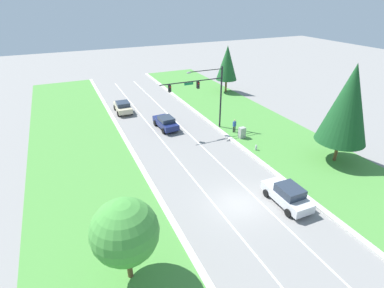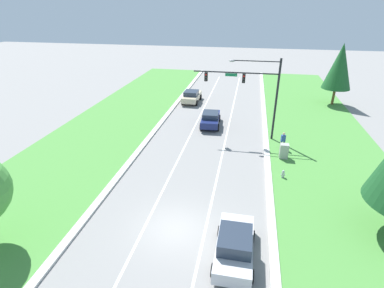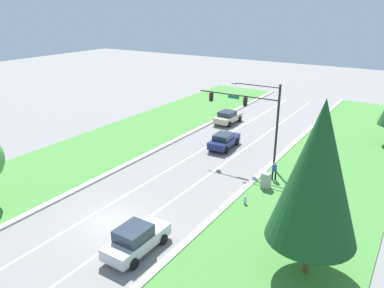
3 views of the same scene
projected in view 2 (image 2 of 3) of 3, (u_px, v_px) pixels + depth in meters
The scene contains 15 objects.
ground_plane at pixel (175, 229), 17.71m from camera, with size 160.00×160.00×0.00m, color gray.
curb_strip_right at pixel (273, 241), 16.70m from camera, with size 0.50×90.00×0.15m.
curb_strip_left at pixel (87, 216), 18.65m from camera, with size 0.50×90.00×0.15m.
grass_verge_right at pixel (375, 255), 15.81m from camera, with size 10.00×90.00×0.08m.
grass_verge_left at pixel (13, 207), 19.57m from camera, with size 10.00×90.00×0.08m.
lane_stripe_inner_left at pixel (146, 225), 18.02m from camera, with size 0.14×81.00×0.01m.
lane_stripe_inner_right at pixel (205, 233), 17.40m from camera, with size 0.14×81.00×0.01m.
traffic_signal_mast at pixel (253, 86), 27.46m from camera, with size 7.85×0.41×7.74m.
navy_sedan at pixel (211, 118), 32.22m from camera, with size 2.20×4.53×1.58m.
silver_sedan at pixel (235, 245), 15.33m from camera, with size 2.07×4.47×1.75m.
champagne_sedan at pixel (192, 96), 39.87m from camera, with size 2.19×4.43×1.60m.
utility_cabinet at pixel (284, 151), 25.39m from camera, with size 0.70×0.60×1.36m.
pedestrian at pixel (283, 140), 26.83m from camera, with size 0.42×0.31×1.69m.
fire_hydrant at pixel (283, 174), 22.67m from camera, with size 0.34×0.20×0.70m.
conifer_far_right_tree at pixel (340, 66), 37.02m from camera, with size 3.47×3.47×7.76m.
Camera 2 is at (3.66, -13.40, 12.12)m, focal length 28.00 mm.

